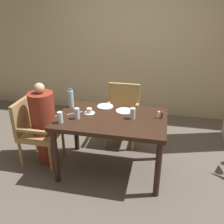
{
  "coord_description": "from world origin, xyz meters",
  "views": [
    {
      "loc": [
        0.58,
        -2.66,
        2.09
      ],
      "look_at": [
        0.0,
        0.04,
        0.82
      ],
      "focal_mm": 40.0,
      "sensor_mm": 36.0,
      "label": 1
    }
  ],
  "objects": [
    {
      "name": "plate_main_right",
      "position": [
        -0.15,
        0.29,
        0.78
      ],
      "size": [
        0.21,
        0.21,
        0.01
      ],
      "color": "white",
      "rests_on": "dining_table"
    },
    {
      "name": "chair_left_side",
      "position": [
        -1.04,
        0.0,
        0.5
      ],
      "size": [
        0.49,
        0.49,
        0.89
      ],
      "color": "#A88451",
      "rests_on": "ground_plane"
    },
    {
      "name": "glass_tall_far",
      "position": [
        -0.54,
        -0.27,
        0.84
      ],
      "size": [
        0.06,
        0.06,
        0.14
      ],
      "color": "silver",
      "rests_on": "dining_table"
    },
    {
      "name": "chair_far_side",
      "position": [
        0.0,
        0.8,
        0.5
      ],
      "size": [
        0.49,
        0.49,
        0.89
      ],
      "color": "#A88451",
      "rests_on": "ground_plane"
    },
    {
      "name": "teacup_with_saucer",
      "position": [
        -0.29,
        0.05,
        0.8
      ],
      "size": [
        0.14,
        0.14,
        0.07
      ],
      "color": "white",
      "rests_on": "dining_table"
    },
    {
      "name": "pepper_shaker",
      "position": [
        0.6,
        0.1,
        0.81
      ],
      "size": [
        0.03,
        0.03,
        0.08
      ],
      "color": "#4C3D2D",
      "rests_on": "dining_table"
    },
    {
      "name": "glass_tall_mid",
      "position": [
        -0.39,
        -0.12,
        0.84
      ],
      "size": [
        0.06,
        0.06,
        0.14
      ],
      "color": "silver",
      "rests_on": "dining_table"
    },
    {
      "name": "wall_back",
      "position": [
        0.0,
        1.92,
        1.4
      ],
      "size": [
        8.0,
        0.06,
        2.8
      ],
      "color": "#C6B289",
      "rests_on": "ground_plane"
    },
    {
      "name": "glass_tall_near",
      "position": [
        0.26,
        0.02,
        0.84
      ],
      "size": [
        0.06,
        0.06,
        0.14
      ],
      "color": "silver",
      "rests_on": "dining_table"
    },
    {
      "name": "plate_main_left",
      "position": [
        0.13,
        0.2,
        0.78
      ],
      "size": [
        0.21,
        0.21,
        0.01
      ],
      "color": "white",
      "rests_on": "dining_table"
    },
    {
      "name": "fork_beside_plate",
      "position": [
        -0.46,
        0.03,
        0.77
      ],
      "size": [
        0.17,
        0.14,
        0.0
      ],
      "color": "silver",
      "rests_on": "dining_table"
    },
    {
      "name": "ground_plane",
      "position": [
        0.0,
        0.0,
        0.0
      ],
      "size": [
        16.0,
        16.0,
        0.0
      ],
      "primitive_type": "plane",
      "color": "#60564C"
    },
    {
      "name": "salt_shaker",
      "position": [
        0.56,
        0.1,
        0.81
      ],
      "size": [
        0.03,
        0.03,
        0.09
      ],
      "color": "white",
      "rests_on": "dining_table"
    },
    {
      "name": "dining_table",
      "position": [
        0.0,
        0.0,
        0.67
      ],
      "size": [
        1.33,
        0.85,
        0.77
      ],
      "color": "#331E14",
      "rests_on": "ground_plane"
    },
    {
      "name": "water_bottle",
      "position": [
        -0.59,
        0.2,
        0.89
      ],
      "size": [
        0.07,
        0.07,
        0.25
      ],
      "color": "#A3C6DB",
      "rests_on": "dining_table"
    },
    {
      "name": "diner_in_left_chair",
      "position": [
        -0.91,
        0.0,
        0.59
      ],
      "size": [
        0.32,
        0.32,
        1.14
      ],
      "color": "maroon",
      "rests_on": "ground_plane"
    }
  ]
}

